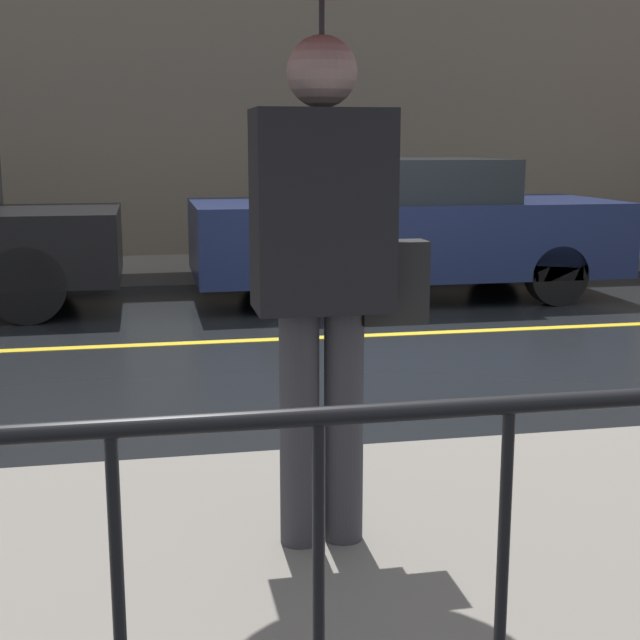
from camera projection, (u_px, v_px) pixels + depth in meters
name	position (u px, v px, depth m)	size (l,w,h in m)	color
ground_plane	(398.00, 334.00, 7.66)	(80.00, 80.00, 0.00)	black
sidewalk_far	(312.00, 265.00, 11.48)	(28.00, 1.72, 0.15)	slate
lane_marking	(398.00, 334.00, 7.66)	(25.20, 0.12, 0.01)	gold
building_storefront	(298.00, 38.00, 11.88)	(28.00, 0.30, 6.00)	#706656
pedestrian	(324.00, 91.00, 3.04)	(0.94, 0.94, 2.22)	#333338
car_navy	(400.00, 226.00, 9.44)	(4.45, 1.84, 1.46)	#19234C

